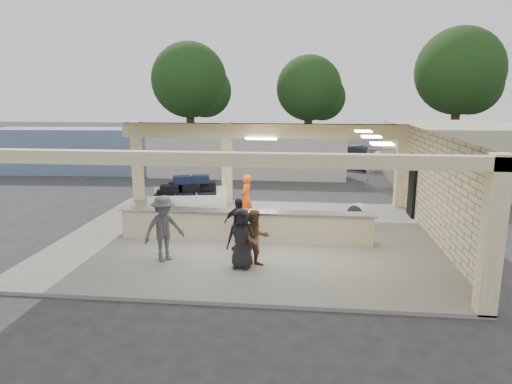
# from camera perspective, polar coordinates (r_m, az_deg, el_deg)

# --- Properties ---
(ground) EXTENTS (120.00, 120.00, 0.00)m
(ground) POSITION_cam_1_polar(r_m,az_deg,el_deg) (15.29, -1.06, -5.81)
(ground) COLOR #272629
(ground) RESTS_ON ground
(pavilion) EXTENTS (12.01, 10.00, 3.55)m
(pavilion) POSITION_cam_1_polar(r_m,az_deg,el_deg) (15.55, 0.01, -0.35)
(pavilion) COLOR slate
(pavilion) RESTS_ON ground
(baggage_counter) EXTENTS (8.20, 0.58, 0.98)m
(baggage_counter) POSITION_cam_1_polar(r_m,az_deg,el_deg) (14.64, -1.32, -4.23)
(baggage_counter) COLOR beige
(baggage_counter) RESTS_ON pavilion
(luggage_cart) EXTENTS (3.06, 2.21, 1.63)m
(luggage_cart) POSITION_cam_1_polar(r_m,az_deg,el_deg) (17.30, -8.51, -0.45)
(luggage_cart) COLOR silver
(luggage_cart) RESTS_ON pavilion
(drum_fan) EXTENTS (0.80, 0.78, 0.93)m
(drum_fan) POSITION_cam_1_polar(r_m,az_deg,el_deg) (16.13, 12.59, -2.93)
(drum_fan) COLOR silver
(drum_fan) RESTS_ON pavilion
(baggage_handler) EXTENTS (0.47, 0.69, 1.74)m
(baggage_handler) POSITION_cam_1_polar(r_m,az_deg,el_deg) (16.74, -1.26, -0.77)
(baggage_handler) COLOR #FF560D
(baggage_handler) RESTS_ON pavilion
(passenger_a) EXTENTS (0.84, 0.69, 1.59)m
(passenger_a) POSITION_cam_1_polar(r_m,az_deg,el_deg) (12.37, -0.02, -5.84)
(passenger_a) COLOR brown
(passenger_a) RESTS_ON pavilion
(passenger_b) EXTENTS (1.00, 0.62, 1.60)m
(passenger_b) POSITION_cam_1_polar(r_m,az_deg,el_deg) (13.71, -2.21, -4.02)
(passenger_b) COLOR black
(passenger_b) RESTS_ON pavilion
(passenger_c) EXTENTS (1.17, 1.14, 1.87)m
(passenger_c) POSITION_cam_1_polar(r_m,az_deg,el_deg) (13.05, -11.44, -4.48)
(passenger_c) COLOR #444449
(passenger_c) RESTS_ON pavilion
(passenger_d) EXTENTS (0.85, 0.45, 1.65)m
(passenger_d) POSITION_cam_1_polar(r_m,az_deg,el_deg) (12.29, -1.81, -5.81)
(passenger_d) COLOR black
(passenger_d) RESTS_ON pavilion
(car_white_a) EXTENTS (5.34, 3.83, 1.38)m
(car_white_a) POSITION_cam_1_polar(r_m,az_deg,el_deg) (29.21, 17.96, 3.66)
(car_white_a) COLOR white
(car_white_a) RESTS_ON ground
(car_white_b) EXTENTS (4.39, 2.13, 1.33)m
(car_white_b) POSITION_cam_1_polar(r_m,az_deg,el_deg) (30.33, 23.58, 3.48)
(car_white_b) COLOR white
(car_white_b) RESTS_ON ground
(car_dark) EXTENTS (4.58, 3.33, 1.45)m
(car_dark) POSITION_cam_1_polar(r_m,az_deg,el_deg) (30.00, 12.80, 4.23)
(car_dark) COLOR black
(car_dark) RESTS_ON ground
(container_white) EXTENTS (11.24, 2.35, 2.43)m
(container_white) POSITION_cam_1_polar(r_m,az_deg,el_deg) (26.31, -1.17, 4.52)
(container_white) COLOR silver
(container_white) RESTS_ON ground
(container_blue) EXTENTS (10.46, 3.11, 2.69)m
(container_blue) POSITION_cam_1_polar(r_m,az_deg,el_deg) (29.61, -20.92, 4.83)
(container_blue) COLOR #6582A2
(container_blue) RESTS_ON ground
(fence) EXTENTS (12.06, 0.06, 2.03)m
(fence) POSITION_cam_1_polar(r_m,az_deg,el_deg) (25.40, 27.30, 2.52)
(fence) COLOR gray
(fence) RESTS_ON ground
(tree_left) EXTENTS (6.60, 6.30, 9.00)m
(tree_left) POSITION_cam_1_polar(r_m,az_deg,el_deg) (39.76, -7.83, 13.33)
(tree_left) COLOR #382619
(tree_left) RESTS_ON ground
(tree_mid) EXTENTS (6.00, 5.60, 8.00)m
(tree_mid) POSITION_cam_1_polar(r_m,az_deg,el_deg) (40.58, 7.09, 12.44)
(tree_mid) COLOR #382619
(tree_mid) RESTS_ON ground
(tree_right) EXTENTS (7.20, 7.00, 10.00)m
(tree_right) POSITION_cam_1_polar(r_m,az_deg,el_deg) (41.52, 24.42, 13.19)
(tree_right) COLOR #382619
(tree_right) RESTS_ON ground
(adjacent_building) EXTENTS (6.00, 8.00, 3.20)m
(adjacent_building) POSITION_cam_1_polar(r_m,az_deg,el_deg) (25.77, 23.52, 4.22)
(adjacent_building) COLOR beige
(adjacent_building) RESTS_ON ground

